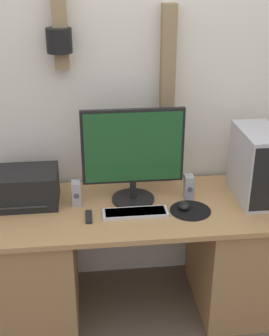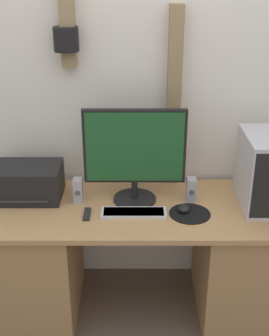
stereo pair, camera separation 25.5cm
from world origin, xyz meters
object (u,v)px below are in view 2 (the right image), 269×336
computer_tower (261,171)px  printer (27,182)px  remote_control (87,214)px  mouse (184,208)px  monitor (134,152)px  keyboard (134,213)px  speaker_right (191,190)px  speaker_left (78,190)px

computer_tower → printer: 1.34m
computer_tower → remote_control: 1.00m
mouse → remote_control: (-0.53, -0.03, -0.02)m
computer_tower → monitor: bearing=176.4°
monitor → printer: size_ratio=1.44×
printer → remote_control: bearing=-30.4°
keyboard → speaker_right: speaker_right is taller
mouse → computer_tower: size_ratio=0.19×
mouse → printer: size_ratio=0.19×
remote_control → monitor: bearing=34.1°
keyboard → mouse: bearing=4.5°
monitor → speaker_left: 0.40m
monitor → remote_control: (-0.26, -0.18, -0.29)m
mouse → remote_control: 0.53m
keyboard → monitor: bearing=88.2°
keyboard → computer_tower: computer_tower is taller
speaker_right → computer_tower: bearing=-5.9°
monitor → computer_tower: size_ratio=1.38×
monitor → speaker_right: monitor is taller
mouse → speaker_left: bearing=167.8°
monitor → keyboard: monitor is taller
keyboard → speaker_right: 0.37m
keyboard → computer_tower: 0.75m
speaker_right → remote_control: speaker_right is taller
computer_tower → speaker_right: size_ratio=2.94×
speaker_right → remote_control: bearing=-163.7°
monitor → speaker_right: (0.33, -0.01, -0.23)m
keyboard → printer: 0.66m
keyboard → mouse: mouse is taller
speaker_right → remote_control: 0.61m
printer → speaker_left: (0.30, -0.05, -0.03)m
remote_control → mouse: bearing=3.7°
printer → keyboard: bearing=-17.9°
mouse → speaker_left: (-0.60, 0.13, 0.05)m
computer_tower → speaker_right: 0.41m
mouse → computer_tower: 0.48m
computer_tower → speaker_right: bearing=174.1°
mouse → speaker_left: speaker_left is taller
keyboard → printer: bearing=162.1°
speaker_right → speaker_left: bearing=-179.3°
keyboard → remote_control: (-0.26, -0.01, -0.00)m
monitor → printer: (-0.63, 0.04, -0.20)m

